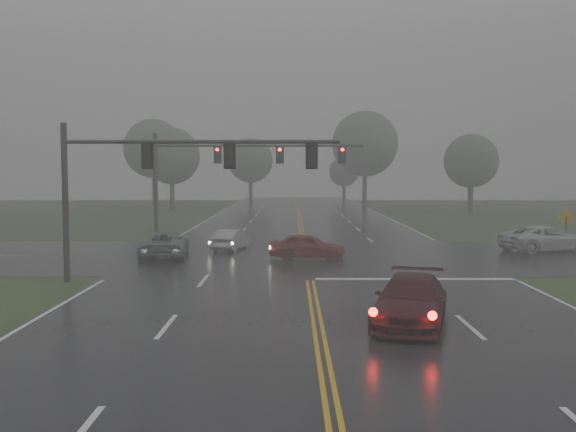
{
  "coord_description": "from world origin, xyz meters",
  "views": [
    {
      "loc": [
        -0.79,
        -12.74,
        4.63
      ],
      "look_at": [
        -0.94,
        16.0,
        2.62
      ],
      "focal_mm": 40.0,
      "sensor_mm": 36.0,
      "label": 1
    }
  ],
  "objects_px": {
    "signal_gantry_far": "(221,164)",
    "sedan_maroon": "(410,325)",
    "sedan_silver": "(231,250)",
    "pickup_white": "(546,252)",
    "signal_gantry_near": "(149,171)",
    "car_grey": "(165,258)",
    "sedan_red": "(307,259)"
  },
  "relations": [
    {
      "from": "pickup_white",
      "to": "signal_gantry_near",
      "type": "relative_size",
      "value": 0.46
    },
    {
      "from": "car_grey",
      "to": "pickup_white",
      "type": "relative_size",
      "value": 0.97
    },
    {
      "from": "sedan_red",
      "to": "sedan_maroon",
      "type": "bearing_deg",
      "value": -161.49
    },
    {
      "from": "sedan_maroon",
      "to": "pickup_white",
      "type": "distance_m",
      "value": 20.83
    },
    {
      "from": "sedan_red",
      "to": "pickup_white",
      "type": "height_order",
      "value": "pickup_white"
    },
    {
      "from": "signal_gantry_near",
      "to": "signal_gantry_far",
      "type": "xyz_separation_m",
      "value": [
        1.06,
        17.8,
        0.5
      ]
    },
    {
      "from": "sedan_silver",
      "to": "signal_gantry_far",
      "type": "height_order",
      "value": "signal_gantry_far"
    },
    {
      "from": "sedan_silver",
      "to": "pickup_white",
      "type": "distance_m",
      "value": 18.21
    },
    {
      "from": "car_grey",
      "to": "signal_gantry_far",
      "type": "bearing_deg",
      "value": -106.7
    },
    {
      "from": "sedan_maroon",
      "to": "pickup_white",
      "type": "relative_size",
      "value": 0.94
    },
    {
      "from": "car_grey",
      "to": "pickup_white",
      "type": "xyz_separation_m",
      "value": [
        21.46,
        2.61,
        0.0
      ]
    },
    {
      "from": "signal_gantry_near",
      "to": "signal_gantry_far",
      "type": "height_order",
      "value": "signal_gantry_far"
    },
    {
      "from": "car_grey",
      "to": "signal_gantry_near",
      "type": "relative_size",
      "value": 0.44
    },
    {
      "from": "sedan_maroon",
      "to": "signal_gantry_near",
      "type": "relative_size",
      "value": 0.43
    },
    {
      "from": "pickup_white",
      "to": "signal_gantry_near",
      "type": "height_order",
      "value": "signal_gantry_near"
    },
    {
      "from": "sedan_red",
      "to": "sedan_silver",
      "type": "distance_m",
      "value": 5.83
    },
    {
      "from": "sedan_maroon",
      "to": "signal_gantry_far",
      "type": "xyz_separation_m",
      "value": [
        -8.44,
        25.28,
        5.13
      ]
    },
    {
      "from": "pickup_white",
      "to": "signal_gantry_near",
      "type": "xyz_separation_m",
      "value": [
        -20.56,
        -10.17,
        4.64
      ]
    },
    {
      "from": "sedan_red",
      "to": "signal_gantry_near",
      "type": "relative_size",
      "value": 0.34
    },
    {
      "from": "signal_gantry_far",
      "to": "pickup_white",
      "type": "bearing_deg",
      "value": -21.37
    },
    {
      "from": "sedan_maroon",
      "to": "signal_gantry_far",
      "type": "distance_m",
      "value": 27.14
    },
    {
      "from": "sedan_maroon",
      "to": "sedan_silver",
      "type": "bearing_deg",
      "value": 127.21
    },
    {
      "from": "car_grey",
      "to": "signal_gantry_near",
      "type": "distance_m",
      "value": 8.91
    },
    {
      "from": "signal_gantry_near",
      "to": "signal_gantry_far",
      "type": "bearing_deg",
      "value": 86.6
    },
    {
      "from": "sedan_silver",
      "to": "signal_gantry_near",
      "type": "relative_size",
      "value": 0.32
    },
    {
      "from": "sedan_red",
      "to": "signal_gantry_far",
      "type": "bearing_deg",
      "value": 35.25
    },
    {
      "from": "sedan_maroon",
      "to": "car_grey",
      "type": "relative_size",
      "value": 0.97
    },
    {
      "from": "sedan_maroon",
      "to": "signal_gantry_far",
      "type": "bearing_deg",
      "value": 124.29
    },
    {
      "from": "sedan_silver",
      "to": "pickup_white",
      "type": "xyz_separation_m",
      "value": [
        18.2,
        -0.57,
        0.0
      ]
    },
    {
      "from": "signal_gantry_near",
      "to": "sedan_silver",
      "type": "bearing_deg",
      "value": 77.61
    },
    {
      "from": "pickup_white",
      "to": "sedan_silver",
      "type": "bearing_deg",
      "value": 70.7
    },
    {
      "from": "signal_gantry_far",
      "to": "sedan_maroon",
      "type": "bearing_deg",
      "value": -71.55
    }
  ]
}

